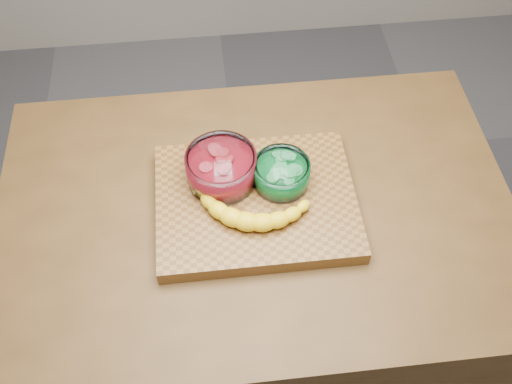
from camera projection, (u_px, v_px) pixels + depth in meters
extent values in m
plane|color=#57575B|center=(256.00, 349.00, 2.04)|extent=(3.50, 3.50, 0.00)
cube|color=#523618|center=(256.00, 294.00, 1.68)|extent=(1.20, 0.80, 0.90)
cube|color=brown|center=(256.00, 202.00, 1.30)|extent=(0.45, 0.35, 0.04)
cylinder|color=white|center=(221.00, 168.00, 1.28)|extent=(0.16, 0.16, 0.07)
cylinder|color=red|center=(222.00, 171.00, 1.29)|extent=(0.14, 0.14, 0.04)
cylinder|color=#F94E5C|center=(221.00, 163.00, 1.27)|extent=(0.13, 0.13, 0.02)
cylinder|color=white|center=(281.00, 173.00, 1.28)|extent=(0.13, 0.13, 0.06)
cylinder|color=#11953A|center=(281.00, 176.00, 1.29)|extent=(0.11, 0.11, 0.03)
cylinder|color=#6DE787|center=(282.00, 168.00, 1.27)|extent=(0.10, 0.10, 0.02)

